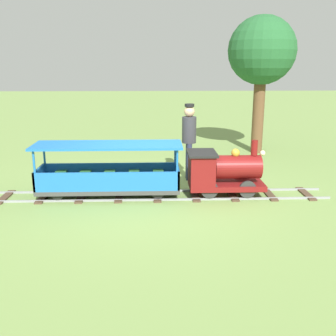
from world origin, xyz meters
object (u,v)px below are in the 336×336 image
(passenger_car, at_px, (109,175))
(conductor_person, at_px, (189,135))
(oak_tree_near, at_px, (262,53))
(locomotive, at_px, (222,171))

(passenger_car, xyz_separation_m, conductor_person, (-1.14, 1.59, 0.54))
(conductor_person, bearing_deg, oak_tree_near, 140.34)
(passenger_car, bearing_deg, oak_tree_near, 134.97)
(locomotive, bearing_deg, passenger_car, -90.00)
(oak_tree_near, bearing_deg, conductor_person, -39.66)
(locomotive, xyz_separation_m, conductor_person, (-1.14, -0.52, 0.47))
(passenger_car, height_order, conductor_person, conductor_person)
(passenger_car, relative_size, oak_tree_near, 0.73)
(locomotive, bearing_deg, oak_tree_near, 156.43)
(locomotive, distance_m, oak_tree_near, 4.64)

